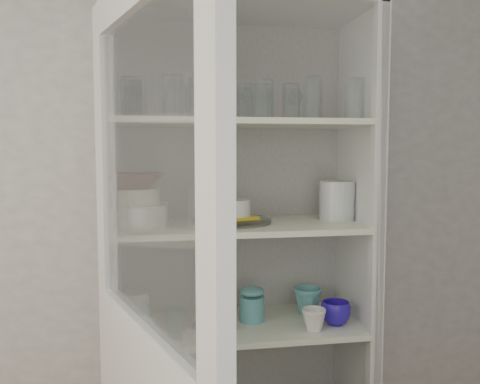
# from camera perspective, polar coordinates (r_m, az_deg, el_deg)

# --- Properties ---
(wall_back) EXTENTS (3.60, 0.02, 2.60)m
(wall_back) POSITION_cam_1_polar(r_m,az_deg,el_deg) (2.19, -6.17, -1.75)
(wall_back) COLOR #A4A3A1
(wall_back) RESTS_ON ground
(pantry_cabinet) EXTENTS (1.00, 0.45, 2.10)m
(pantry_cabinet) POSITION_cam_1_polar(r_m,az_deg,el_deg) (2.13, -0.29, -11.83)
(pantry_cabinet) COLOR silver
(pantry_cabinet) RESTS_ON floor
(tumbler_0) EXTENTS (0.07, 0.07, 0.13)m
(tumbler_0) POSITION_cam_1_polar(r_m,az_deg,el_deg) (1.84, -12.24, 10.15)
(tumbler_0) COLOR silver
(tumbler_0) RESTS_ON shelf_glass
(tumbler_1) EXTENTS (0.09, 0.09, 0.14)m
(tumbler_1) POSITION_cam_1_polar(r_m,az_deg,el_deg) (1.85, -12.18, 10.35)
(tumbler_1) COLOR silver
(tumbler_1) RESTS_ON shelf_glass
(tumbler_2) EXTENTS (0.06, 0.06, 0.13)m
(tumbler_2) POSITION_cam_1_polar(r_m,az_deg,el_deg) (1.83, -2.05, 10.27)
(tumbler_2) COLOR silver
(tumbler_2) RESTS_ON shelf_glass
(tumbler_3) EXTENTS (0.08, 0.08, 0.13)m
(tumbler_3) POSITION_cam_1_polar(r_m,az_deg,el_deg) (1.89, 2.28, 10.12)
(tumbler_3) COLOR silver
(tumbler_3) RESTS_ON shelf_glass
(tumbler_4) EXTENTS (0.09, 0.09, 0.14)m
(tumbler_4) POSITION_cam_1_polar(r_m,az_deg,el_deg) (1.87, 2.72, 10.39)
(tumbler_4) COLOR silver
(tumbler_4) RESTS_ON shelf_glass
(tumbler_5) EXTENTS (0.09, 0.09, 0.16)m
(tumbler_5) POSITION_cam_1_polar(r_m,az_deg,el_deg) (1.92, 8.18, 10.42)
(tumbler_5) COLOR silver
(tumbler_5) RESTS_ON shelf_glass
(tumbler_6) EXTENTS (0.08, 0.08, 0.15)m
(tumbler_6) POSITION_cam_1_polar(r_m,az_deg,el_deg) (1.97, 12.76, 10.15)
(tumbler_6) COLOR silver
(tumbler_6) RESTS_ON shelf_glass
(tumbler_7) EXTENTS (0.08, 0.08, 0.15)m
(tumbler_7) POSITION_cam_1_polar(r_m,az_deg,el_deg) (1.93, -12.15, 10.29)
(tumbler_7) COLOR silver
(tumbler_7) RESTS_ON shelf_glass
(tumbler_8) EXTENTS (0.09, 0.09, 0.13)m
(tumbler_8) POSITION_cam_1_polar(r_m,az_deg,el_deg) (1.96, -5.23, 9.95)
(tumbler_8) COLOR silver
(tumbler_8) RESTS_ON shelf_glass
(tumbler_9) EXTENTS (0.09, 0.09, 0.15)m
(tumbler_9) POSITION_cam_1_polar(r_m,az_deg,el_deg) (1.94, -4.65, 10.36)
(tumbler_9) COLOR silver
(tumbler_9) RESTS_ON shelf_glass
(tumbler_10) EXTENTS (0.09, 0.09, 0.14)m
(tumbler_10) POSITION_cam_1_polar(r_m,az_deg,el_deg) (1.98, 0.66, 10.07)
(tumbler_10) COLOR silver
(tumbler_10) RESTS_ON shelf_glass
(tumbler_11) EXTENTS (0.09, 0.09, 0.14)m
(tumbler_11) POSITION_cam_1_polar(r_m,az_deg,el_deg) (2.01, 5.77, 10.00)
(tumbler_11) COLOR silver
(tumbler_11) RESTS_ON shelf_glass
(goblet_0) EXTENTS (0.07, 0.07, 0.17)m
(goblet_0) POSITION_cam_1_polar(r_m,az_deg,el_deg) (2.06, -11.91, 10.12)
(goblet_0) COLOR silver
(goblet_0) RESTS_ON shelf_glass
(goblet_1) EXTENTS (0.07, 0.07, 0.16)m
(goblet_1) POSITION_cam_1_polar(r_m,az_deg,el_deg) (2.09, -2.38, 10.09)
(goblet_1) COLOR silver
(goblet_1) RESTS_ON shelf_glass
(goblet_2) EXTENTS (0.07, 0.07, 0.15)m
(goblet_2) POSITION_cam_1_polar(r_m,az_deg,el_deg) (2.11, 1.01, 9.95)
(goblet_2) COLOR silver
(goblet_2) RESTS_ON shelf_glass
(goblet_3) EXTENTS (0.07, 0.07, 0.15)m
(goblet_3) POSITION_cam_1_polar(r_m,az_deg,el_deg) (2.15, 6.19, 9.76)
(goblet_3) COLOR silver
(goblet_3) RESTS_ON shelf_glass
(plate_stack_front) EXTENTS (0.25, 0.25, 0.08)m
(plate_stack_front) POSITION_cam_1_polar(r_m,az_deg,el_deg) (1.93, -11.92, -2.65)
(plate_stack_front) COLOR silver
(plate_stack_front) RESTS_ON shelf_plates
(plate_stack_back) EXTENTS (0.20, 0.20, 0.08)m
(plate_stack_back) POSITION_cam_1_polar(r_m,az_deg,el_deg) (2.06, -10.83, -2.17)
(plate_stack_back) COLOR silver
(plate_stack_back) RESTS_ON shelf_plates
(cream_bowl) EXTENTS (0.22, 0.22, 0.06)m
(cream_bowl) POSITION_cam_1_polar(r_m,az_deg,el_deg) (1.92, -11.96, -0.51)
(cream_bowl) COLOR beige
(cream_bowl) RESTS_ON plate_stack_front
(terracotta_bowl) EXTENTS (0.26, 0.26, 0.06)m
(terracotta_bowl) POSITION_cam_1_polar(r_m,az_deg,el_deg) (1.91, -11.99, 1.25)
(terracotta_bowl) COLOR #461C11
(terracotta_bowl) RESTS_ON cream_bowl
(glass_platter) EXTENTS (0.41, 0.41, 0.02)m
(glass_platter) POSITION_cam_1_polar(r_m,az_deg,el_deg) (2.00, -0.92, -3.25)
(glass_platter) COLOR silver
(glass_platter) RESTS_ON shelf_plates
(yellow_trivet) EXTENTS (0.21, 0.21, 0.01)m
(yellow_trivet) POSITION_cam_1_polar(r_m,az_deg,el_deg) (1.99, -0.92, -2.84)
(yellow_trivet) COLOR gold
(yellow_trivet) RESTS_ON glass_platter
(white_ramekin) EXTENTS (0.16, 0.16, 0.06)m
(white_ramekin) POSITION_cam_1_polar(r_m,az_deg,el_deg) (1.99, -0.92, -1.76)
(white_ramekin) COLOR silver
(white_ramekin) RESTS_ON yellow_trivet
(grey_bowl_stack) EXTENTS (0.14, 0.14, 0.16)m
(grey_bowl_stack) POSITION_cam_1_polar(r_m,az_deg,el_deg) (2.11, 10.83, -0.96)
(grey_bowl_stack) COLOR #B7BBBC
(grey_bowl_stack) RESTS_ON shelf_plates
(mug_blue) EXTENTS (0.12, 0.12, 0.09)m
(mug_blue) POSITION_cam_1_polar(r_m,az_deg,el_deg) (2.09, 10.70, -13.20)
(mug_blue) COLOR #201DA4
(mug_blue) RESTS_ON shelf_mugs
(mug_teal) EXTENTS (0.14, 0.14, 0.11)m
(mug_teal) POSITION_cam_1_polar(r_m,az_deg,el_deg) (2.20, 7.58, -12.00)
(mug_teal) COLOR #2A717B
(mug_teal) RESTS_ON shelf_mugs
(mug_white) EXTENTS (0.12, 0.12, 0.09)m
(mug_white) POSITION_cam_1_polar(r_m,az_deg,el_deg) (2.01, 8.27, -14.01)
(mug_white) COLOR silver
(mug_white) RESTS_ON shelf_mugs
(teal_jar) EXTENTS (0.10, 0.10, 0.12)m
(teal_jar) POSITION_cam_1_polar(r_m,az_deg,el_deg) (2.09, 1.34, -12.69)
(teal_jar) COLOR #2A717B
(teal_jar) RESTS_ON shelf_mugs
(measuring_cups) EXTENTS (0.11, 0.11, 0.04)m
(measuring_cups) POSITION_cam_1_polar(r_m,az_deg,el_deg) (2.00, -2.70, -14.72)
(measuring_cups) COLOR #B8B8B8
(measuring_cups) RESTS_ON shelf_mugs
(white_canister) EXTENTS (0.14, 0.14, 0.13)m
(white_canister) POSITION_cam_1_polar(r_m,az_deg,el_deg) (2.08, -11.65, -12.69)
(white_canister) COLOR silver
(white_canister) RESTS_ON shelf_mugs
(tumbler_12) EXTENTS (0.06, 0.06, 0.13)m
(tumbler_12) POSITION_cam_1_polar(r_m,az_deg,el_deg) (1.82, -11.93, 10.20)
(tumbler_12) COLOR silver
(tumbler_12) RESTS_ON shelf_glass
(tumbler_13) EXTENTS (0.07, 0.07, 0.15)m
(tumbler_13) POSITION_cam_1_polar(r_m,az_deg,el_deg) (1.81, -7.61, 10.61)
(tumbler_13) COLOR silver
(tumbler_13) RESTS_ON shelf_glass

